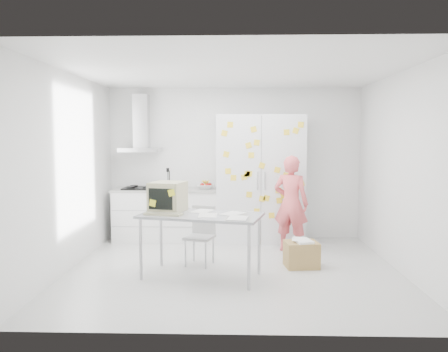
{
  "coord_description": "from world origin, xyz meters",
  "views": [
    {
      "loc": [
        0.04,
        -5.88,
        1.81
      ],
      "look_at": [
        -0.15,
        0.76,
        1.23
      ],
      "focal_mm": 35.0,
      "sensor_mm": 36.0,
      "label": 1
    }
  ],
  "objects_px": {
    "person": "(291,204)",
    "cardboard_box": "(301,254)",
    "desk": "(179,205)",
    "chair": "(201,232)"
  },
  "relations": [
    {
      "from": "chair",
      "to": "cardboard_box",
      "type": "relative_size",
      "value": 1.7
    },
    {
      "from": "desk",
      "to": "cardboard_box",
      "type": "distance_m",
      "value": 1.86
    },
    {
      "from": "person",
      "to": "chair",
      "type": "bearing_deg",
      "value": 52.86
    },
    {
      "from": "person",
      "to": "cardboard_box",
      "type": "height_order",
      "value": "person"
    },
    {
      "from": "desk",
      "to": "chair",
      "type": "xyz_separation_m",
      "value": [
        0.25,
        0.48,
        -0.46
      ]
    },
    {
      "from": "person",
      "to": "desk",
      "type": "distance_m",
      "value": 2.04
    },
    {
      "from": "chair",
      "to": "cardboard_box",
      "type": "distance_m",
      "value": 1.45
    },
    {
      "from": "chair",
      "to": "desk",
      "type": "bearing_deg",
      "value": -100.22
    },
    {
      "from": "person",
      "to": "cardboard_box",
      "type": "relative_size",
      "value": 3.14
    },
    {
      "from": "person",
      "to": "cardboard_box",
      "type": "bearing_deg",
      "value": 117.02
    }
  ]
}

